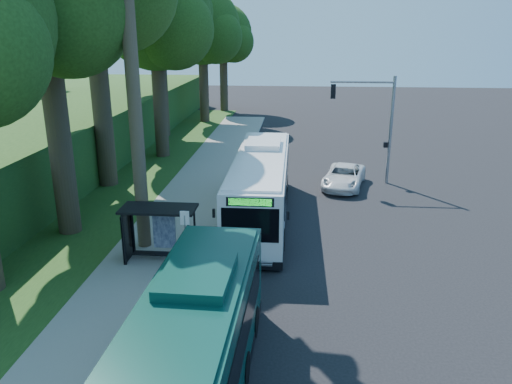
# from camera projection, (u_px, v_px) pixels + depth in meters

# --- Properties ---
(ground) EXTENTS (140.00, 140.00, 0.00)m
(ground) POSITION_uv_depth(u_px,v_px,m) (319.00, 240.00, 24.21)
(ground) COLOR black
(ground) RESTS_ON ground
(sidewalk) EXTENTS (4.50, 70.00, 0.12)m
(sidewalk) POSITION_uv_depth(u_px,v_px,m) (172.00, 234.00, 24.77)
(sidewalk) COLOR gray
(sidewalk) RESTS_ON ground
(red_curb) EXTENTS (0.25, 30.00, 0.13)m
(red_curb) POSITION_uv_depth(u_px,v_px,m) (202.00, 273.00, 20.80)
(red_curb) COLOR maroon
(red_curb) RESTS_ON ground
(grass_verge) EXTENTS (8.00, 70.00, 0.06)m
(grass_verge) POSITION_uv_depth(u_px,v_px,m) (99.00, 199.00, 29.98)
(grass_verge) COLOR #234719
(grass_verge) RESTS_ON ground
(bus_shelter) EXTENTS (3.20, 1.51, 2.55)m
(bus_shelter) POSITION_uv_depth(u_px,v_px,m) (154.00, 223.00, 21.52)
(bus_shelter) COLOR black
(bus_shelter) RESTS_ON ground
(stop_sign_pole) EXTENTS (0.35, 0.06, 3.17)m
(stop_sign_pole) POSITION_uv_depth(u_px,v_px,m) (186.00, 238.00, 19.26)
(stop_sign_pole) COLOR gray
(stop_sign_pole) RESTS_ON ground
(traffic_signal_pole) EXTENTS (4.10, 0.30, 7.00)m
(traffic_signal_pole) POSITION_uv_depth(u_px,v_px,m) (376.00, 117.00, 32.01)
(traffic_signal_pole) COLOR gray
(traffic_signal_pole) RESTS_ON ground
(tree_2) EXTENTS (8.82, 8.40, 15.12)m
(tree_2) POSITION_uv_depth(u_px,v_px,m) (156.00, 19.00, 37.06)
(tree_2) COLOR #382B1E
(tree_2) RESTS_ON ground
(tree_3) EXTENTS (10.08, 9.60, 17.28)m
(tree_3) POSITION_uv_depth(u_px,v_px,m) (158.00, 3.00, 44.34)
(tree_3) COLOR #382B1E
(tree_3) RESTS_ON ground
(tree_4) EXTENTS (8.40, 8.00, 14.14)m
(tree_4) POSITION_uv_depth(u_px,v_px,m) (203.00, 30.00, 52.42)
(tree_4) COLOR #382B1E
(tree_4) RESTS_ON ground
(tree_5) EXTENTS (7.35, 7.00, 12.86)m
(tree_5) POSITION_uv_depth(u_px,v_px,m) (224.00, 37.00, 60.15)
(tree_5) COLOR #382B1E
(tree_5) RESTS_ON ground
(white_bus) EXTENTS (2.83, 12.80, 3.81)m
(white_bus) POSITION_uv_depth(u_px,v_px,m) (261.00, 185.00, 26.60)
(white_bus) COLOR white
(white_bus) RESTS_ON ground
(teal_bus) EXTENTS (2.94, 12.35, 3.66)m
(teal_bus) POSITION_uv_depth(u_px,v_px,m) (182.00, 377.00, 11.97)
(teal_bus) COLOR #0A382F
(teal_bus) RESTS_ON ground
(pickup) EXTENTS (3.41, 5.45, 1.40)m
(pickup) POSITION_uv_depth(u_px,v_px,m) (344.00, 176.00, 32.24)
(pickup) COLOR silver
(pickup) RESTS_ON ground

